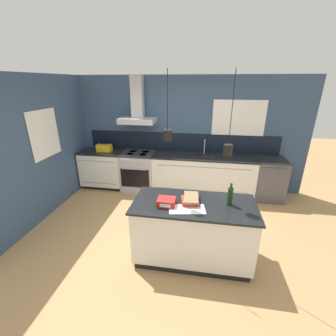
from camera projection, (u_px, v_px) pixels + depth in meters
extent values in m
plane|color=tan|center=(167.00, 235.00, 3.84)|extent=(16.00, 16.00, 0.00)
cube|color=#354C6B|center=(181.00, 135.00, 5.24)|extent=(5.60, 0.06, 2.60)
cube|color=black|center=(181.00, 142.00, 5.27)|extent=(4.42, 0.02, 0.43)
cube|color=white|center=(238.00, 123.00, 4.90)|extent=(1.12, 0.01, 0.96)
cube|color=black|center=(238.00, 123.00, 4.91)|extent=(1.04, 0.01, 0.88)
cube|color=#B5B5BA|center=(137.00, 121.00, 5.03)|extent=(0.80, 0.46, 0.12)
cube|color=#B5B5BA|center=(137.00, 97.00, 4.92)|extent=(0.26, 0.20, 0.90)
cylinder|color=black|center=(168.00, 100.00, 2.68)|extent=(0.01, 0.01, 0.70)
cylinder|color=black|center=(168.00, 135.00, 2.83)|extent=(0.11, 0.11, 0.14)
sphere|color=#F9D18C|center=(168.00, 135.00, 2.83)|extent=(0.06, 0.06, 0.06)
cylinder|color=black|center=(232.00, 108.00, 2.59)|extent=(0.01, 0.01, 0.86)
cylinder|color=black|center=(228.00, 150.00, 2.77)|extent=(0.11, 0.11, 0.14)
sphere|color=#F9D18C|center=(228.00, 150.00, 2.77)|extent=(0.06, 0.06, 0.06)
cube|color=#354C6B|center=(50.00, 145.00, 4.38)|extent=(0.06, 3.80, 2.60)
cube|color=white|center=(45.00, 134.00, 4.15)|extent=(0.01, 0.76, 0.88)
cube|color=black|center=(44.00, 134.00, 4.15)|extent=(0.01, 0.68, 0.80)
cube|color=black|center=(106.00, 183.00, 5.69)|extent=(0.97, 0.56, 0.09)
cube|color=white|center=(104.00, 168.00, 5.50)|extent=(1.00, 0.62, 0.79)
cube|color=gray|center=(97.00, 161.00, 5.11)|extent=(0.88, 0.01, 0.01)
cube|color=gray|center=(99.00, 183.00, 5.31)|extent=(0.88, 0.01, 0.01)
cube|color=black|center=(102.00, 152.00, 5.35)|extent=(1.03, 0.64, 0.03)
cube|color=black|center=(202.00, 190.00, 5.33)|extent=(2.19, 0.56, 0.09)
cube|color=white|center=(203.00, 174.00, 5.14)|extent=(2.26, 0.62, 0.79)
cube|color=gray|center=(203.00, 167.00, 4.75)|extent=(1.99, 0.01, 0.01)
cube|color=gray|center=(202.00, 191.00, 4.95)|extent=(1.99, 0.01, 0.01)
cube|color=black|center=(204.00, 157.00, 4.99)|extent=(2.29, 0.64, 0.03)
cube|color=#262628|center=(204.00, 156.00, 5.03)|extent=(0.48, 0.34, 0.01)
cylinder|color=#B5B5BA|center=(204.00, 147.00, 5.09)|extent=(0.02, 0.02, 0.32)
sphere|color=#B5B5BA|center=(205.00, 140.00, 5.04)|extent=(0.03, 0.03, 0.03)
cylinder|color=#B5B5BA|center=(205.00, 142.00, 4.99)|extent=(0.02, 0.12, 0.02)
cube|color=#B5B5BA|center=(139.00, 172.00, 5.39)|extent=(0.77, 0.62, 0.87)
cube|color=black|center=(135.00, 178.00, 5.11)|extent=(0.66, 0.02, 0.44)
cylinder|color=#B5B5BA|center=(134.00, 169.00, 5.00)|extent=(0.58, 0.02, 0.02)
cube|color=#B5B5BA|center=(134.00, 161.00, 4.95)|extent=(0.66, 0.02, 0.07)
cube|color=#2D2D30|center=(138.00, 154.00, 5.22)|extent=(0.77, 0.60, 0.04)
cylinder|color=black|center=(133.00, 151.00, 5.34)|extent=(0.17, 0.17, 0.00)
cylinder|color=black|center=(145.00, 152.00, 5.29)|extent=(0.17, 0.17, 0.00)
cylinder|color=black|center=(130.00, 154.00, 5.14)|extent=(0.17, 0.17, 0.00)
cylinder|color=black|center=(143.00, 155.00, 5.09)|extent=(0.17, 0.17, 0.00)
cube|color=#4C4C51|center=(269.00, 179.00, 4.94)|extent=(0.61, 0.62, 0.89)
cube|color=black|center=(272.00, 160.00, 4.77)|extent=(0.61, 0.62, 0.02)
cylinder|color=#4C4C51|center=(276.00, 169.00, 4.50)|extent=(0.46, 0.02, 0.02)
cube|color=black|center=(192.00, 254.00, 3.37)|extent=(1.56, 0.71, 0.09)
cube|color=white|center=(193.00, 229.00, 3.21)|extent=(1.63, 0.74, 0.79)
cube|color=black|center=(194.00, 204.00, 3.06)|extent=(1.68, 0.79, 0.03)
cylinder|color=#193319|center=(230.00, 196.00, 2.98)|extent=(0.07, 0.07, 0.25)
cylinder|color=#193319|center=(231.00, 186.00, 2.92)|extent=(0.03, 0.03, 0.06)
cylinder|color=#262628|center=(231.00, 184.00, 2.91)|extent=(0.03, 0.03, 0.01)
cube|color=#B2332D|center=(190.00, 201.00, 3.09)|extent=(0.28, 0.33, 0.03)
cube|color=#B2332D|center=(189.00, 199.00, 3.07)|extent=(0.19, 0.31, 0.03)
cube|color=olive|center=(191.00, 197.00, 3.06)|extent=(0.21, 0.34, 0.03)
cube|color=red|center=(166.00, 202.00, 3.00)|extent=(0.24, 0.20, 0.09)
cube|color=white|center=(165.00, 206.00, 2.90)|extent=(0.14, 0.01, 0.05)
cube|color=silver|center=(187.00, 209.00, 2.91)|extent=(0.50, 0.32, 0.01)
cube|color=gold|center=(104.00, 148.00, 5.31)|extent=(0.34, 0.18, 0.16)
cylinder|color=black|center=(104.00, 144.00, 5.27)|extent=(0.20, 0.02, 0.02)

